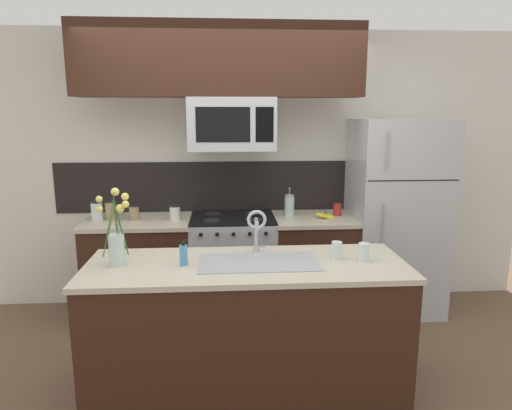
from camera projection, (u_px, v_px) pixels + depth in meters
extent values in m
plane|color=brown|center=(236.00, 363.00, 3.43)|extent=(10.00, 10.00, 0.00)
cube|color=silver|center=(262.00, 170.00, 4.44)|extent=(5.20, 0.10, 2.60)
cube|color=black|center=(232.00, 186.00, 4.40)|extent=(3.33, 0.01, 0.48)
cube|color=#381E14|center=(141.00, 270.00, 4.17)|extent=(0.92, 0.62, 0.88)
cube|color=beige|center=(139.00, 222.00, 4.07)|extent=(0.95, 0.65, 0.03)
cube|color=#381E14|center=(312.00, 266.00, 4.27)|extent=(0.73, 0.62, 0.88)
cube|color=beige|center=(314.00, 219.00, 4.18)|extent=(0.76, 0.65, 0.03)
cube|color=#B7BABF|center=(233.00, 266.00, 4.22)|extent=(0.76, 0.62, 0.91)
cube|color=black|center=(233.00, 218.00, 4.13)|extent=(0.76, 0.62, 0.01)
cylinder|color=black|center=(212.00, 220.00, 3.98)|extent=(0.15, 0.15, 0.01)
cylinder|color=black|center=(254.00, 220.00, 4.00)|extent=(0.15, 0.15, 0.01)
cylinder|color=black|center=(213.00, 214.00, 4.25)|extent=(0.15, 0.15, 0.01)
cylinder|color=black|center=(252.00, 213.00, 4.27)|extent=(0.15, 0.15, 0.01)
cylinder|color=black|center=(201.00, 235.00, 3.80)|extent=(0.03, 0.02, 0.03)
cylinder|color=black|center=(217.00, 234.00, 3.81)|extent=(0.03, 0.02, 0.03)
cylinder|color=black|center=(233.00, 234.00, 3.82)|extent=(0.03, 0.02, 0.03)
cylinder|color=black|center=(250.00, 234.00, 3.83)|extent=(0.03, 0.02, 0.03)
cylinder|color=black|center=(266.00, 234.00, 3.84)|extent=(0.03, 0.02, 0.03)
cube|color=#B7BABF|center=(232.00, 124.00, 3.94)|extent=(0.74, 0.40, 0.45)
cube|color=black|center=(223.00, 125.00, 3.74)|extent=(0.45, 0.00, 0.29)
cube|color=black|center=(265.00, 125.00, 3.76)|extent=(0.15, 0.00, 0.29)
cube|color=#381E14|center=(219.00, 60.00, 3.80)|extent=(2.41, 0.34, 0.60)
cube|color=#B7BABF|center=(395.00, 217.00, 4.25)|extent=(0.82, 0.72, 1.79)
cube|color=black|center=(414.00, 181.00, 3.82)|extent=(0.79, 0.00, 0.01)
cylinder|color=#99999E|center=(387.00, 151.00, 3.74)|extent=(0.01, 0.01, 0.32)
cylinder|color=#99999E|center=(382.00, 243.00, 3.90)|extent=(0.01, 0.01, 0.68)
cylinder|color=silver|center=(97.00, 211.00, 4.04)|extent=(0.10, 0.10, 0.16)
cylinder|color=black|center=(96.00, 202.00, 4.02)|extent=(0.10, 0.10, 0.02)
cylinder|color=#997F5B|center=(111.00, 211.00, 4.06)|extent=(0.10, 0.10, 0.16)
cylinder|color=black|center=(110.00, 201.00, 4.05)|extent=(0.09, 0.09, 0.02)
cylinder|color=#997F5B|center=(134.00, 213.00, 4.06)|extent=(0.09, 0.09, 0.12)
cylinder|color=black|center=(134.00, 206.00, 4.04)|extent=(0.08, 0.08, 0.01)
cylinder|color=silver|center=(175.00, 213.00, 4.05)|extent=(0.09, 0.09, 0.12)
cylinder|color=black|center=(175.00, 206.00, 4.04)|extent=(0.09, 0.09, 0.01)
ellipsoid|color=yellow|center=(325.00, 216.00, 4.11)|extent=(0.17, 0.12, 0.07)
ellipsoid|color=yellow|center=(325.00, 216.00, 4.13)|extent=(0.18, 0.08, 0.07)
ellipsoid|color=yellow|center=(326.00, 216.00, 4.11)|extent=(0.17, 0.04, 0.07)
ellipsoid|color=yellow|center=(326.00, 216.00, 4.13)|extent=(0.18, 0.08, 0.07)
ellipsoid|color=yellow|center=(327.00, 216.00, 4.12)|extent=(0.16, 0.13, 0.06)
cylinder|color=brown|center=(326.00, 213.00, 4.12)|extent=(0.02, 0.02, 0.03)
cylinder|color=silver|center=(289.00, 206.00, 4.20)|extent=(0.09, 0.09, 0.18)
cylinder|color=#A3A3AA|center=(290.00, 196.00, 4.18)|extent=(0.08, 0.08, 0.02)
cylinder|color=#A3A3AA|center=(290.00, 192.00, 4.18)|extent=(0.01, 0.01, 0.05)
sphere|color=#A3A3AA|center=(290.00, 188.00, 4.17)|extent=(0.02, 0.02, 0.02)
cylinder|color=#B22D23|center=(337.00, 210.00, 4.23)|extent=(0.08, 0.08, 0.11)
cube|color=#381E14|center=(247.00, 331.00, 3.01)|extent=(2.02, 0.71, 0.88)
cube|color=beige|center=(247.00, 266.00, 2.91)|extent=(2.05, 0.74, 0.03)
cube|color=#ADAFB5|center=(259.00, 262.00, 2.92)|extent=(0.76, 0.39, 0.01)
cube|color=#ADAFB5|center=(232.00, 274.00, 2.92)|extent=(0.30, 0.30, 0.15)
cube|color=#ADAFB5|center=(286.00, 273.00, 2.94)|extent=(0.30, 0.30, 0.15)
cylinder|color=#B7BABF|center=(256.00, 250.00, 3.14)|extent=(0.04, 0.04, 0.02)
cylinder|color=#B7BABF|center=(256.00, 233.00, 3.12)|extent=(0.02, 0.02, 0.22)
torus|color=#B7BABF|center=(257.00, 220.00, 3.04)|extent=(0.13, 0.02, 0.13)
cylinder|color=#B7BABF|center=(257.00, 226.00, 3.00)|extent=(0.02, 0.02, 0.06)
cube|color=#B7BABF|center=(261.00, 247.00, 3.14)|extent=(0.07, 0.01, 0.01)
cylinder|color=#4C93C6|center=(184.00, 255.00, 2.86)|extent=(0.05, 0.05, 0.13)
cylinder|color=black|center=(183.00, 243.00, 2.84)|extent=(0.02, 0.02, 0.02)
cube|color=black|center=(186.00, 241.00, 2.84)|extent=(0.03, 0.01, 0.01)
cylinder|color=silver|center=(337.00, 250.00, 2.98)|extent=(0.07, 0.07, 0.12)
cylinder|color=silver|center=(364.00, 252.00, 2.94)|extent=(0.07, 0.07, 0.12)
cylinder|color=silver|center=(117.00, 250.00, 2.85)|extent=(0.10, 0.10, 0.20)
cylinder|color=silver|center=(117.00, 260.00, 2.86)|extent=(0.09, 0.09, 0.06)
cylinder|color=#386B2D|center=(119.00, 232.00, 2.84)|extent=(0.04, 0.02, 0.30)
sphere|color=#EFE066|center=(120.00, 208.00, 2.82)|extent=(0.05, 0.05, 0.05)
cylinder|color=#386B2D|center=(121.00, 226.00, 2.85)|extent=(0.07, 0.05, 0.36)
sphere|color=#EFE066|center=(125.00, 197.00, 2.83)|extent=(0.05, 0.05, 0.05)
cylinder|color=#386B2D|center=(108.00, 228.00, 2.80)|extent=(0.08, 0.03, 0.36)
sphere|color=#EFE066|center=(99.00, 199.00, 2.75)|extent=(0.04, 0.04, 0.04)
cylinder|color=#386B2D|center=(121.00, 230.00, 2.83)|extent=(0.08, 0.01, 0.32)
sphere|color=#EFE066|center=(125.00, 204.00, 2.80)|extent=(0.04, 0.04, 0.04)
cylinder|color=#386B2D|center=(108.00, 233.00, 2.81)|extent=(0.09, 0.03, 0.30)
sphere|color=#EFE066|center=(99.00, 209.00, 2.77)|extent=(0.04, 0.04, 0.04)
cylinder|color=#386B2D|center=(116.00, 224.00, 2.84)|extent=(0.01, 0.05, 0.40)
sphere|color=#EFE066|center=(115.00, 192.00, 2.82)|extent=(0.05, 0.05, 0.05)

